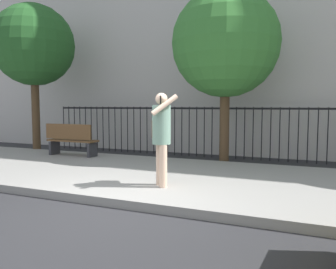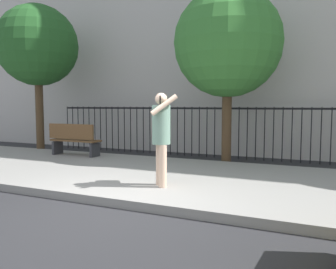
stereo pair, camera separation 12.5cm
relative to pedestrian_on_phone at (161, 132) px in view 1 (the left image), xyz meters
name	(u,v)px [view 1 (the left image)]	position (x,y,z in m)	size (l,w,h in m)	color
ground_plane	(115,208)	(-0.30, -1.14, -1.15)	(60.00, 60.00, 0.00)	#28282B
sidewalk	(169,178)	(-0.30, 1.06, -1.08)	(28.00, 4.40, 0.15)	gray
iron_fence	(216,125)	(-0.30, 4.76, -0.13)	(12.03, 0.04, 1.60)	black
pedestrian_on_phone	(161,132)	(0.00, 0.00, 0.00)	(0.67, 0.70, 1.72)	beige
street_bench	(71,139)	(-4.05, 2.41, -0.50)	(1.60, 0.45, 0.95)	brown
street_tree_mid	(226,44)	(0.27, 3.59, 2.15)	(2.92, 2.92, 4.78)	#4C3823
street_tree_far	(34,46)	(-6.26, 3.31, 2.50)	(2.73, 2.73, 5.04)	#4C3823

